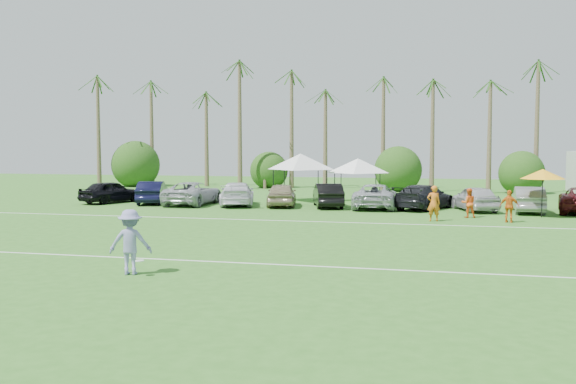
# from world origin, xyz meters

# --- Properties ---
(ground) EXTENTS (120.00, 120.00, 0.00)m
(ground) POSITION_xyz_m (0.00, 0.00, 0.00)
(ground) COLOR #306B20
(ground) RESTS_ON ground
(field_lines) EXTENTS (80.00, 12.10, 0.01)m
(field_lines) POSITION_xyz_m (0.00, 8.00, 0.01)
(field_lines) COLOR white
(field_lines) RESTS_ON ground
(palm_tree_0) EXTENTS (2.40, 2.40, 8.90)m
(palm_tree_0) POSITION_xyz_m (-22.00, 38.00, 7.48)
(palm_tree_0) COLOR brown
(palm_tree_0) RESTS_ON ground
(palm_tree_1) EXTENTS (2.40, 2.40, 9.90)m
(palm_tree_1) POSITION_xyz_m (-17.00, 38.00, 8.35)
(palm_tree_1) COLOR brown
(palm_tree_1) RESTS_ON ground
(palm_tree_2) EXTENTS (2.40, 2.40, 10.90)m
(palm_tree_2) POSITION_xyz_m (-12.00, 38.00, 9.21)
(palm_tree_2) COLOR brown
(palm_tree_2) RESTS_ON ground
(palm_tree_3) EXTENTS (2.40, 2.40, 11.90)m
(palm_tree_3) POSITION_xyz_m (-8.00, 38.00, 10.06)
(palm_tree_3) COLOR brown
(palm_tree_3) RESTS_ON ground
(palm_tree_4) EXTENTS (2.40, 2.40, 8.90)m
(palm_tree_4) POSITION_xyz_m (-4.00, 38.00, 7.48)
(palm_tree_4) COLOR brown
(palm_tree_4) RESTS_ON ground
(palm_tree_5) EXTENTS (2.40, 2.40, 9.90)m
(palm_tree_5) POSITION_xyz_m (0.00, 38.00, 8.35)
(palm_tree_5) COLOR brown
(palm_tree_5) RESTS_ON ground
(palm_tree_6) EXTENTS (2.40, 2.40, 10.90)m
(palm_tree_6) POSITION_xyz_m (4.00, 38.00, 9.21)
(palm_tree_6) COLOR brown
(palm_tree_6) RESTS_ON ground
(palm_tree_7) EXTENTS (2.40, 2.40, 11.90)m
(palm_tree_7) POSITION_xyz_m (8.00, 38.00, 10.06)
(palm_tree_7) COLOR brown
(palm_tree_7) RESTS_ON ground
(palm_tree_8) EXTENTS (2.40, 2.40, 8.90)m
(palm_tree_8) POSITION_xyz_m (13.00, 38.00, 7.48)
(palm_tree_8) COLOR brown
(palm_tree_8) RESTS_ON ground
(palm_tree_9) EXTENTS (2.40, 2.40, 9.90)m
(palm_tree_9) POSITION_xyz_m (18.00, 38.00, 8.35)
(palm_tree_9) COLOR brown
(palm_tree_9) RESTS_ON ground
(bush_tree_0) EXTENTS (4.00, 4.00, 4.00)m
(bush_tree_0) POSITION_xyz_m (-19.00, 39.00, 1.80)
(bush_tree_0) COLOR brown
(bush_tree_0) RESTS_ON ground
(bush_tree_1) EXTENTS (4.00, 4.00, 4.00)m
(bush_tree_1) POSITION_xyz_m (-6.00, 39.00, 1.80)
(bush_tree_1) COLOR brown
(bush_tree_1) RESTS_ON ground
(bush_tree_2) EXTENTS (4.00, 4.00, 4.00)m
(bush_tree_2) POSITION_xyz_m (6.00, 39.00, 1.80)
(bush_tree_2) COLOR brown
(bush_tree_2) RESTS_ON ground
(bush_tree_3) EXTENTS (4.00, 4.00, 4.00)m
(bush_tree_3) POSITION_xyz_m (16.00, 39.00, 1.80)
(bush_tree_3) COLOR brown
(bush_tree_3) RESTS_ON ground
(sideline_player_a) EXTENTS (0.75, 0.57, 1.85)m
(sideline_player_a) POSITION_xyz_m (9.35, 15.67, 0.92)
(sideline_player_a) COLOR orange
(sideline_player_a) RESTS_ON ground
(sideline_player_b) EXTENTS (0.86, 0.72, 1.59)m
(sideline_player_b) POSITION_xyz_m (11.17, 17.81, 0.80)
(sideline_player_b) COLOR orange
(sideline_player_b) RESTS_ON ground
(sideline_player_c) EXTENTS (1.03, 0.61, 1.65)m
(sideline_player_c) POSITION_xyz_m (13.10, 16.00, 0.83)
(sideline_player_c) COLOR orange
(sideline_player_c) RESTS_ON ground
(canopy_tent_left) EXTENTS (4.81, 4.81, 3.90)m
(canopy_tent_left) POSITION_xyz_m (0.01, 26.00, 3.34)
(canopy_tent_left) COLOR black
(canopy_tent_left) RESTS_ON ground
(canopy_tent_right) EXTENTS (4.33, 4.33, 3.51)m
(canopy_tent_right) POSITION_xyz_m (3.99, 26.58, 3.01)
(canopy_tent_right) COLOR black
(canopy_tent_right) RESTS_ON ground
(market_umbrella) EXTENTS (2.37, 2.37, 2.64)m
(market_umbrella) POSITION_xyz_m (15.04, 18.86, 2.36)
(market_umbrella) COLOR black
(market_umbrella) RESTS_ON ground
(frisbee_player) EXTENTS (1.43, 1.06, 1.97)m
(frisbee_player) POSITION_xyz_m (0.67, -0.57, 0.99)
(frisbee_player) COLOR #8180B6
(frisbee_player) RESTS_ON ground
(parked_car_0) EXTENTS (3.31, 4.80, 1.52)m
(parked_car_0) POSITION_xyz_m (-12.26, 21.43, 0.76)
(parked_car_0) COLOR black
(parked_car_0) RESTS_ON ground
(parked_car_1) EXTENTS (2.93, 4.88, 1.52)m
(parked_car_1) POSITION_xyz_m (-9.26, 21.62, 0.76)
(parked_car_1) COLOR black
(parked_car_1) RESTS_ON ground
(parked_car_2) EXTENTS (2.55, 5.47, 1.52)m
(parked_car_2) POSITION_xyz_m (-6.27, 21.43, 0.76)
(parked_car_2) COLOR #A7A9B0
(parked_car_2) RESTS_ON ground
(parked_car_3) EXTENTS (3.48, 5.61, 1.52)m
(parked_car_3) POSITION_xyz_m (-3.28, 21.68, 0.76)
(parked_car_3) COLOR silver
(parked_car_3) RESTS_ON ground
(parked_car_4) EXTENTS (2.65, 4.72, 1.52)m
(parked_car_4) POSITION_xyz_m (-0.29, 21.74, 0.76)
(parked_car_4) COLOR gray
(parked_car_4) RESTS_ON ground
(parked_car_5) EXTENTS (2.81, 4.87, 1.52)m
(parked_car_5) POSITION_xyz_m (2.70, 21.89, 0.76)
(parked_car_5) COLOR black
(parked_car_5) RESTS_ON ground
(parked_car_6) EXTENTS (2.74, 5.56, 1.52)m
(parked_car_6) POSITION_xyz_m (5.69, 21.84, 0.76)
(parked_car_6) COLOR #A6AAB0
(parked_car_6) RESTS_ON ground
(parked_car_7) EXTENTS (3.97, 5.64, 1.52)m
(parked_car_7) POSITION_xyz_m (8.69, 21.98, 0.76)
(parked_car_7) COLOR black
(parked_car_7) RESTS_ON ground
(parked_car_8) EXTENTS (3.03, 4.78, 1.52)m
(parked_car_8) POSITION_xyz_m (11.68, 21.66, 0.76)
(parked_car_8) COLOR #B9B8BC
(parked_car_8) RESTS_ON ground
(parked_car_9) EXTENTS (1.80, 4.67, 1.52)m
(parked_car_9) POSITION_xyz_m (14.67, 21.45, 0.76)
(parked_car_9) COLOR gray
(parked_car_9) RESTS_ON ground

